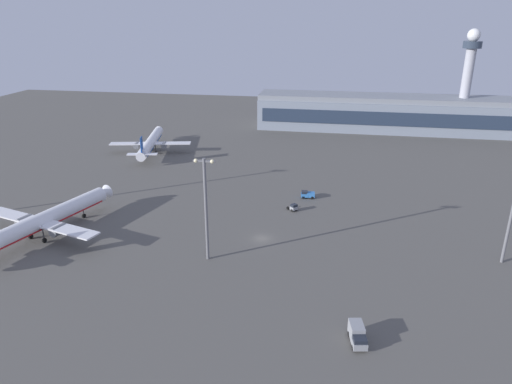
{
  "coord_description": "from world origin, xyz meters",
  "views": [
    {
      "loc": [
        16.94,
        -103.97,
        53.14
      ],
      "look_at": [
        -5.3,
        21.5,
        4.0
      ],
      "focal_mm": 32.83,
      "sensor_mm": 36.0,
      "label": 1
    }
  ],
  "objects": [
    {
      "name": "terminal_building",
      "position": [
        42.36,
        124.49,
        8.09
      ],
      "size": [
        126.8,
        22.4,
        16.4
      ],
      "color": "gray",
      "rests_on": "ground"
    },
    {
      "name": "airplane_far_stand",
      "position": [
        -56.64,
        68.2,
        4.02
      ],
      "size": [
        32.27,
        41.2,
        10.64
      ],
      "rotation": [
        0.0,
        0.0,
        0.21
      ],
      "color": "white",
      "rests_on": "ground"
    },
    {
      "name": "airplane_mid_apron",
      "position": [
        -54.11,
        -8.81,
        4.4
      ],
      "size": [
        34.95,
        44.5,
        11.63
      ],
      "rotation": [
        0.0,
        0.0,
        -0.28
      ],
      "color": "white",
      "rests_on": "ground"
    },
    {
      "name": "baggage_tractor",
      "position": [
        9.26,
        29.45,
        1.18
      ],
      "size": [
        4.3,
        2.35,
        2.25
      ],
      "rotation": [
        0.0,
        0.0,
        1.66
      ],
      "color": "#3372BF",
      "rests_on": "ground"
    },
    {
      "name": "apron_light_west",
      "position": [
        -10.54,
        -12.31,
        13.88
      ],
      "size": [
        4.8,
        0.9,
        24.13
      ],
      "color": "slate",
      "rests_on": "ground"
    },
    {
      "name": "pushback_tug",
      "position": [
        6.06,
        18.91,
        1.07
      ],
      "size": [
        3.46,
        3.43,
        2.05
      ],
      "rotation": [
        0.0,
        0.0,
        3.94
      ],
      "color": "gray",
      "rests_on": "ground"
    },
    {
      "name": "catering_truck",
      "position": [
        22.55,
        -36.06,
        1.58
      ],
      "size": [
        3.35,
        5.99,
        3.05
      ],
      "rotation": [
        0.0,
        0.0,
        3.33
      ],
      "color": "gray",
      "rests_on": "ground"
    },
    {
      "name": "ground_plane",
      "position": [
        0.0,
        0.0,
        0.0
      ],
      "size": [
        416.0,
        416.0,
        0.0
      ],
      "primitive_type": "plane",
      "color": "#56544F"
    },
    {
      "name": "control_tower",
      "position": [
        73.37,
        125.06,
        26.56
      ],
      "size": [
        8.0,
        8.0,
        46.48
      ],
      "color": "#A8A8B2",
      "rests_on": "ground"
    }
  ]
}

